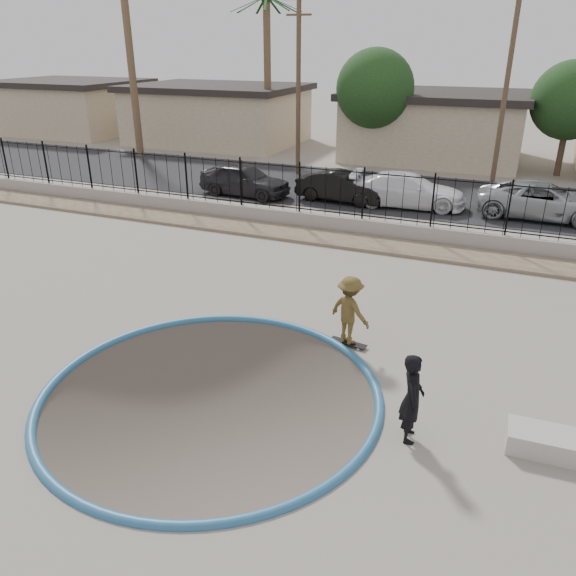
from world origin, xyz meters
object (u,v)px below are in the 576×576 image
(car_a, at_px, (245,180))
(car_d, at_px, (543,201))
(skater, at_px, (350,314))
(skateboard, at_px, (348,343))
(videographer, at_px, (412,398))
(concrete_ledge, at_px, (555,444))
(car_c, at_px, (408,190))
(car_b, at_px, (342,187))

(car_a, relative_size, car_d, 0.84)
(skater, bearing_deg, skateboard, -66.72)
(skater, distance_m, skateboard, 0.76)
(skateboard, relative_size, car_d, 0.18)
(videographer, bearing_deg, skateboard, 21.83)
(videographer, height_order, car_d, videographer)
(skater, distance_m, videographer, 3.48)
(car_d, bearing_deg, skateboard, 163.36)
(concrete_ledge, relative_size, car_d, 0.31)
(skater, height_order, videographer, videographer)
(concrete_ledge, xyz_separation_m, car_c, (-5.63, 14.94, 0.55))
(skateboard, relative_size, car_b, 0.23)
(skateboard, distance_m, car_d, 13.65)
(skateboard, height_order, car_a, car_a)
(car_a, bearing_deg, skateboard, -138.25)
(skateboard, height_order, concrete_ledge, concrete_ledge)
(car_d, bearing_deg, videographer, 173.39)
(skater, distance_m, car_b, 12.95)
(car_a, height_order, car_c, car_a)
(car_c, distance_m, car_d, 5.40)
(videographer, relative_size, car_d, 0.34)
(videographer, distance_m, car_c, 15.81)
(car_d, bearing_deg, skater, 163.36)
(car_b, xyz_separation_m, car_d, (8.27, 0.66, 0.05))
(car_b, bearing_deg, skater, -157.02)
(concrete_ledge, bearing_deg, car_b, 120.24)
(skater, bearing_deg, car_b, -48.46)
(videographer, height_order, car_c, videographer)
(skater, relative_size, car_c, 0.34)
(concrete_ledge, relative_size, car_a, 0.37)
(concrete_ledge, xyz_separation_m, car_a, (-12.97, 13.93, 0.56))
(car_b, distance_m, car_d, 8.30)
(skateboard, distance_m, car_c, 12.72)
(car_a, relative_size, car_c, 0.87)
(skateboard, distance_m, videographer, 3.57)
(videographer, distance_m, car_d, 15.96)
(skateboard, height_order, car_c, car_c)
(car_a, bearing_deg, videographer, -138.46)
(car_b, height_order, car_c, car_c)
(car_b, bearing_deg, skateboard, -157.02)
(skateboard, height_order, car_d, car_d)
(skateboard, bearing_deg, videographer, -46.40)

